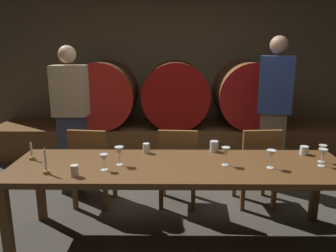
# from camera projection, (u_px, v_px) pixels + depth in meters

# --- Properties ---
(ground_plane) EXTENTS (8.03, 8.03, 0.00)m
(ground_plane) POSITION_uv_depth(u_px,v_px,m) (178.00, 235.00, 3.10)
(ground_plane) COLOR #3F3A33
(back_wall) EXTENTS (6.17, 0.24, 2.52)m
(back_wall) POSITION_uv_depth(u_px,v_px,m) (175.00, 73.00, 5.61)
(back_wall) COLOR brown
(back_wall) RESTS_ON ground
(barrel_shelf) EXTENTS (5.56, 0.90, 0.49)m
(barrel_shelf) POSITION_uv_depth(u_px,v_px,m) (175.00, 139.00, 5.32)
(barrel_shelf) COLOR brown
(barrel_shelf) RESTS_ON ground
(wine_barrel_left) EXTENTS (0.99, 0.91, 0.99)m
(wine_barrel_left) POSITION_uv_depth(u_px,v_px,m) (104.00, 94.00, 5.15)
(wine_barrel_left) COLOR #513319
(wine_barrel_left) RESTS_ON barrel_shelf
(wine_barrel_center) EXTENTS (0.99, 0.91, 0.99)m
(wine_barrel_center) POSITION_uv_depth(u_px,v_px,m) (176.00, 94.00, 5.14)
(wine_barrel_center) COLOR brown
(wine_barrel_center) RESTS_ON barrel_shelf
(wine_barrel_right) EXTENTS (0.99, 0.91, 0.99)m
(wine_barrel_right) POSITION_uv_depth(u_px,v_px,m) (248.00, 94.00, 5.14)
(wine_barrel_right) COLOR brown
(wine_barrel_right) RESTS_ON barrel_shelf
(dining_table) EXTENTS (2.88, 0.82, 0.72)m
(dining_table) POSITION_uv_depth(u_px,v_px,m) (178.00, 171.00, 2.87)
(dining_table) COLOR brown
(dining_table) RESTS_ON ground
(chair_left) EXTENTS (0.45, 0.45, 0.88)m
(chair_left) POSITION_uv_depth(u_px,v_px,m) (92.00, 163.00, 3.55)
(chair_left) COLOR brown
(chair_left) RESTS_ON ground
(chair_center) EXTENTS (0.42, 0.42, 0.88)m
(chair_center) POSITION_uv_depth(u_px,v_px,m) (178.00, 164.00, 3.55)
(chair_center) COLOR brown
(chair_center) RESTS_ON ground
(chair_right) EXTENTS (0.43, 0.43, 0.88)m
(chair_right) POSITION_uv_depth(u_px,v_px,m) (257.00, 163.00, 3.56)
(chair_right) COLOR brown
(chair_right) RESTS_ON ground
(guest_left) EXTENTS (0.38, 0.25, 1.71)m
(guest_left) POSITION_uv_depth(u_px,v_px,m) (72.00, 120.00, 3.83)
(guest_left) COLOR #33384C
(guest_left) RESTS_ON ground
(guest_right) EXTENTS (0.43, 0.34, 1.82)m
(guest_right) POSITION_uv_depth(u_px,v_px,m) (274.00, 112.00, 3.96)
(guest_right) COLOR brown
(guest_right) RESTS_ON ground
(candle_left) EXTENTS (0.05, 0.05, 0.18)m
(candle_left) POSITION_uv_depth(u_px,v_px,m) (32.00, 155.00, 2.97)
(candle_left) COLOR olive
(candle_left) RESTS_ON dining_table
(candle_right) EXTENTS (0.05, 0.05, 0.23)m
(candle_right) POSITION_uv_depth(u_px,v_px,m) (46.00, 166.00, 2.64)
(candle_right) COLOR olive
(candle_right) RESTS_ON dining_table
(wine_glass_far_left) EXTENTS (0.07, 0.07, 0.14)m
(wine_glass_far_left) POSITION_uv_depth(u_px,v_px,m) (104.00, 159.00, 2.71)
(wine_glass_far_left) COLOR white
(wine_glass_far_left) RESTS_ON dining_table
(wine_glass_left) EXTENTS (0.08, 0.08, 0.16)m
(wine_glass_left) POSITION_uv_depth(u_px,v_px,m) (119.00, 152.00, 2.82)
(wine_glass_left) COLOR silver
(wine_glass_left) RESTS_ON dining_table
(wine_glass_center_left) EXTENTS (0.07, 0.07, 0.16)m
(wine_glass_center_left) POSITION_uv_depth(u_px,v_px,m) (226.00, 153.00, 2.82)
(wine_glass_center_left) COLOR silver
(wine_glass_center_left) RESTS_ON dining_table
(wine_glass_center_right) EXTENTS (0.08, 0.08, 0.16)m
(wine_glass_center_right) POSITION_uv_depth(u_px,v_px,m) (271.00, 154.00, 2.75)
(wine_glass_center_right) COLOR white
(wine_glass_center_right) RESTS_ON dining_table
(wine_glass_right) EXTENTS (0.08, 0.08, 0.15)m
(wine_glass_right) POSITION_uv_depth(u_px,v_px,m) (323.00, 153.00, 2.79)
(wine_glass_right) COLOR white
(wine_glass_right) RESTS_ON dining_table
(wine_glass_far_right) EXTENTS (0.07, 0.07, 0.15)m
(wine_glass_far_right) POSITION_uv_depth(u_px,v_px,m) (323.00, 149.00, 2.89)
(wine_glass_far_right) COLOR silver
(wine_glass_far_right) RESTS_ON dining_table
(cup_far_left) EXTENTS (0.06, 0.06, 0.09)m
(cup_far_left) POSITION_uv_depth(u_px,v_px,m) (74.00, 171.00, 2.59)
(cup_far_left) COLOR beige
(cup_far_left) RESTS_ON dining_table
(cup_center_left) EXTENTS (0.06, 0.06, 0.09)m
(cup_center_left) POSITION_uv_depth(u_px,v_px,m) (146.00, 148.00, 3.15)
(cup_center_left) COLOR white
(cup_center_left) RESTS_ON dining_table
(cup_center_right) EXTENTS (0.08, 0.08, 0.10)m
(cup_center_right) POSITION_uv_depth(u_px,v_px,m) (214.00, 146.00, 3.19)
(cup_center_right) COLOR silver
(cup_center_right) RESTS_ON dining_table
(cup_far_right) EXTENTS (0.08, 0.08, 0.08)m
(cup_far_right) POSITION_uv_depth(u_px,v_px,m) (304.00, 150.00, 3.11)
(cup_far_right) COLOR white
(cup_far_right) RESTS_ON dining_table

